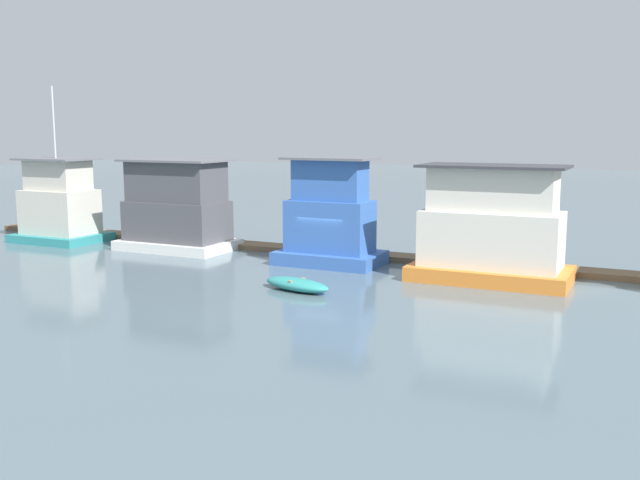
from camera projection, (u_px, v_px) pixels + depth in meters
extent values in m
plane|color=slate|center=(328.00, 264.00, 36.60)|extent=(200.00, 200.00, 0.00)
cube|color=brown|center=(348.00, 254.00, 38.88)|extent=(51.00, 1.57, 0.30)
cube|color=teal|center=(61.00, 237.00, 44.12)|extent=(5.24, 3.95, 0.49)
cube|color=beige|center=(60.00, 212.00, 43.88)|extent=(4.16, 2.87, 2.69)
cube|color=beige|center=(58.00, 175.00, 43.53)|extent=(3.54, 2.25, 1.83)
cube|color=slate|center=(57.00, 159.00, 43.38)|extent=(4.46, 3.17, 0.12)
cylinder|color=#B2B2B7|center=(54.00, 122.00, 43.09)|extent=(0.12, 0.12, 4.31)
cube|color=white|center=(178.00, 245.00, 41.16)|extent=(6.44, 3.99, 0.54)
cube|color=#4C4C51|center=(177.00, 221.00, 40.94)|extent=(5.60, 3.15, 2.25)
cube|color=#4C4C51|center=(176.00, 181.00, 40.59)|extent=(5.23, 2.78, 2.27)
cube|color=slate|center=(176.00, 160.00, 40.41)|extent=(5.90, 3.45, 0.12)
cube|color=#3866B7|center=(330.00, 258.00, 36.58)|extent=(5.29, 3.29, 0.67)
cube|color=#3866B7|center=(330.00, 226.00, 36.33)|extent=(4.25, 2.24, 2.62)
cube|color=#3866B7|center=(330.00, 180.00, 35.97)|extent=(3.63, 1.63, 2.06)
cube|color=slate|center=(330.00, 158.00, 35.80)|extent=(4.55, 2.54, 0.12)
cube|color=orange|center=(490.00, 273.00, 32.61)|extent=(7.11, 3.94, 0.67)
cube|color=silver|center=(491.00, 239.00, 32.36)|extent=(6.16, 3.00, 2.53)
cube|color=silver|center=(493.00, 189.00, 32.02)|extent=(5.52, 2.36, 1.96)
cube|color=#38383D|center=(494.00, 166.00, 31.86)|extent=(6.46, 3.30, 0.12)
ellipsoid|color=teal|center=(297.00, 284.00, 30.57)|extent=(3.54, 1.91, 0.54)
cube|color=#997F60|center=(297.00, 280.00, 30.54)|extent=(0.38, 1.00, 0.08)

